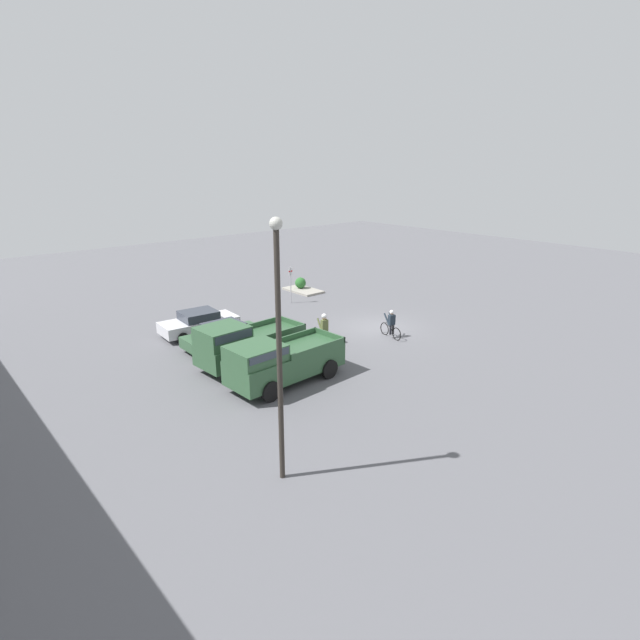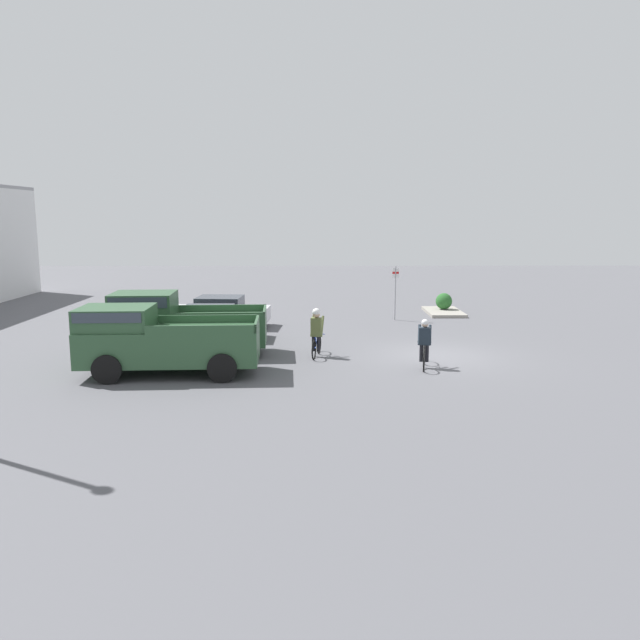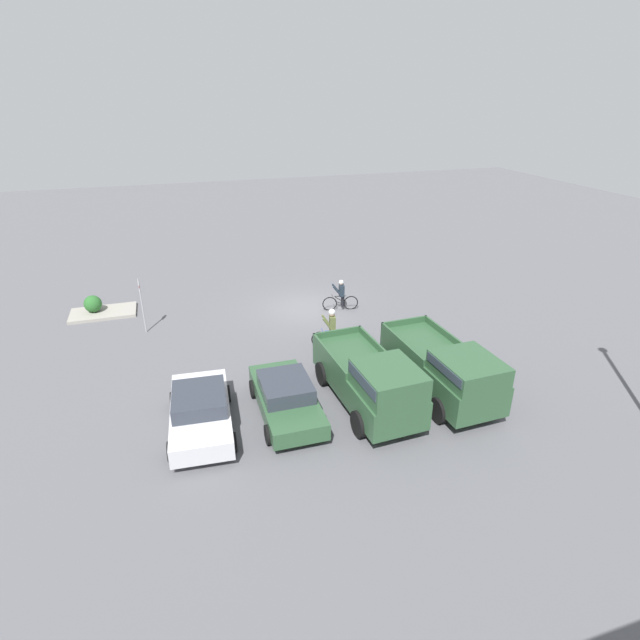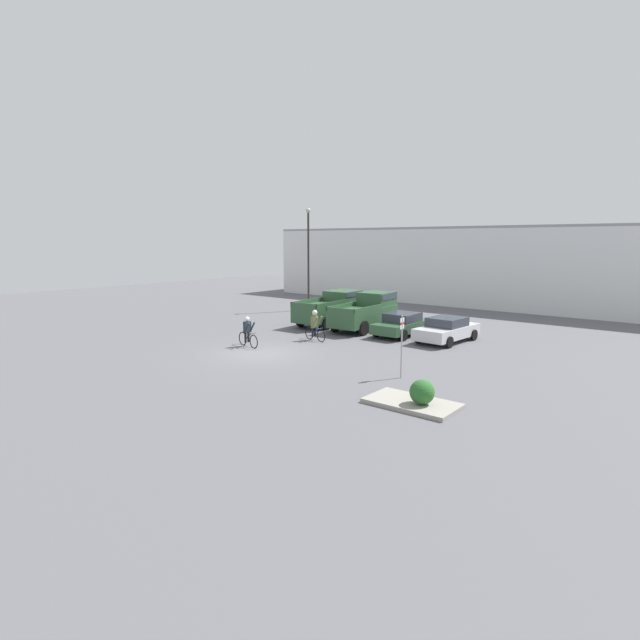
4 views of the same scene
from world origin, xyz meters
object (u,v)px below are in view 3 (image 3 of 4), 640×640
at_px(pickup_truck_1, 371,380).
at_px(cyclist_0, 332,326).
at_px(sedan_0, 286,397).
at_px(sedan_1, 200,410).
at_px(cyclist_1, 341,295).
at_px(pickup_truck_0, 445,368).
at_px(fire_lane_sign, 141,301).
at_px(shrub, 93,304).

relative_size(pickup_truck_1, cyclist_0, 3.13).
distance_m(sedan_0, cyclist_0, 5.26).
distance_m(sedan_0, sedan_1, 2.80).
bearing_deg(cyclist_1, pickup_truck_0, 96.18).
xyz_separation_m(sedan_0, cyclist_1, (-4.71, -7.76, 0.10)).
distance_m(sedan_1, fire_lane_sign, 8.19).
distance_m(cyclist_0, fire_lane_sign, 8.50).
relative_size(sedan_0, cyclist_1, 2.40).
xyz_separation_m(sedan_0, sedan_1, (2.80, -0.05, 0.01)).
height_order(pickup_truck_0, sedan_1, pickup_truck_0).
bearing_deg(cyclist_0, cyclist_1, -115.44).
bearing_deg(cyclist_1, pickup_truck_1, 77.24).
height_order(cyclist_1, fire_lane_sign, fire_lane_sign).
bearing_deg(sedan_0, pickup_truck_1, 168.27).
height_order(pickup_truck_1, cyclist_0, pickup_truck_1).
height_order(pickup_truck_0, shrub, pickup_truck_0).
bearing_deg(cyclist_0, shrub, -33.08).
bearing_deg(cyclist_0, pickup_truck_1, 87.24).
height_order(cyclist_1, shrub, cyclist_1).
bearing_deg(fire_lane_sign, pickup_truck_0, 139.86).
bearing_deg(fire_lane_sign, cyclist_1, 178.49).
distance_m(pickup_truck_0, cyclist_1, 8.39).
height_order(pickup_truck_1, sedan_1, pickup_truck_1).
relative_size(pickup_truck_0, sedan_0, 1.28).
xyz_separation_m(sedan_0, shrub, (6.97, -10.81, -0.11)).
height_order(sedan_1, shrub, sedan_1).
bearing_deg(fire_lane_sign, shrub, -49.37).
xyz_separation_m(sedan_1, shrub, (4.17, -10.75, -0.12)).
height_order(cyclist_0, shrub, cyclist_0).
distance_m(pickup_truck_0, sedan_0, 5.66).
relative_size(pickup_truck_0, sedan_1, 1.25).
xyz_separation_m(pickup_truck_1, sedan_1, (5.62, -0.64, -0.48)).
distance_m(pickup_truck_1, sedan_1, 5.68).
bearing_deg(sedan_1, sedan_0, 178.90).
bearing_deg(fire_lane_sign, sedan_0, 119.67).
relative_size(sedan_0, fire_lane_sign, 1.66).
bearing_deg(shrub, cyclist_0, 146.92).
distance_m(pickup_truck_0, cyclist_0, 5.49).
distance_m(cyclist_1, fire_lane_sign, 9.31).
bearing_deg(cyclist_1, sedan_0, 58.72).
relative_size(sedan_0, cyclist_0, 2.47).
relative_size(pickup_truck_1, fire_lane_sign, 2.10).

